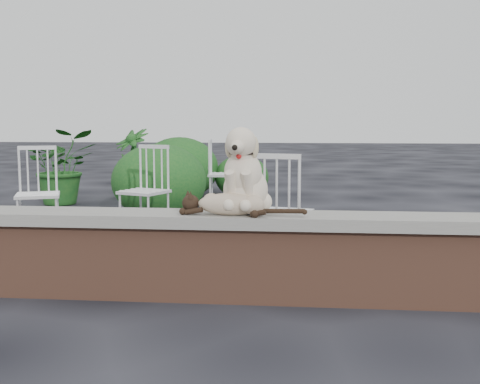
# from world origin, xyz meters

# --- Properties ---
(ground) EXTENTS (60.00, 60.00, 0.00)m
(ground) POSITION_xyz_m (0.00, 0.00, 0.00)
(ground) COLOR black
(ground) RESTS_ON ground
(brick_wall) EXTENTS (6.00, 0.30, 0.50)m
(brick_wall) POSITION_xyz_m (0.00, 0.00, 0.25)
(brick_wall) COLOR brown
(brick_wall) RESTS_ON ground
(capstone) EXTENTS (6.20, 0.40, 0.08)m
(capstone) POSITION_xyz_m (0.00, 0.00, 0.54)
(capstone) COLOR slate
(capstone) RESTS_ON brick_wall
(dog) EXTENTS (0.45, 0.55, 0.58)m
(dog) POSITION_xyz_m (-0.71, 0.07, 0.87)
(dog) COLOR beige
(dog) RESTS_ON capstone
(cat) EXTENTS (0.99, 0.38, 0.16)m
(cat) POSITION_xyz_m (-0.79, -0.08, 0.66)
(cat) COLOR tan
(cat) RESTS_ON capstone
(chair_b) EXTENTS (0.72, 0.72, 0.94)m
(chair_b) POSITION_xyz_m (-1.98, 2.21, 0.47)
(chair_b) COLOR white
(chair_b) RESTS_ON ground
(chair_a) EXTENTS (0.73, 0.73, 0.94)m
(chair_a) POSITION_xyz_m (-2.98, 1.83, 0.47)
(chair_a) COLOR white
(chair_a) RESTS_ON ground
(chair_c) EXTENTS (0.68, 0.68, 0.94)m
(chair_c) POSITION_xyz_m (-0.48, 0.90, 0.47)
(chair_c) COLOR white
(chair_c) RESTS_ON ground
(chair_e) EXTENTS (0.60, 0.60, 0.94)m
(chair_e) POSITION_xyz_m (-1.41, 4.32, 0.47)
(chair_e) COLOR white
(chair_e) RESTS_ON ground
(potted_plant_a) EXTENTS (1.25, 1.19, 1.08)m
(potted_plant_a) POSITION_xyz_m (-3.76, 4.36, 0.54)
(potted_plant_a) COLOR #15491B
(potted_plant_a) RESTS_ON ground
(potted_plant_b) EXTENTS (0.85, 0.85, 1.08)m
(potted_plant_b) POSITION_xyz_m (-2.98, 5.25, 0.54)
(potted_plant_b) COLOR #15491B
(potted_plant_b) RESTS_ON ground
(shrubbery) EXTENTS (2.06, 3.14, 1.00)m
(shrubbery) POSITION_xyz_m (-2.07, 4.72, 0.42)
(shrubbery) COLOR #15491B
(shrubbery) RESTS_ON ground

